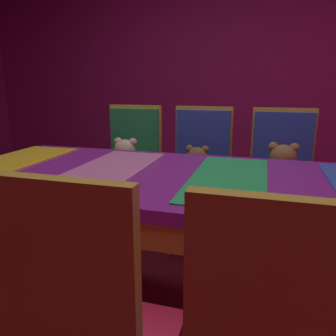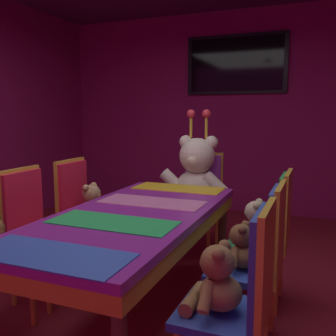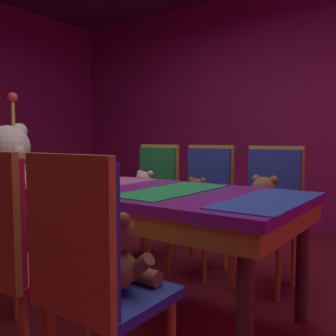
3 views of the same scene
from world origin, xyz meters
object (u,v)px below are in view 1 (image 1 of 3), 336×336
(banquet_table, at_px, (166,192))
(chair_left_1, at_px, (68,334))
(teddy_right_0, at_px, (282,173))
(chair_right_1, at_px, (200,162))
(chair_right_2, at_px, (133,158))
(teddy_right_2, at_px, (125,163))
(teddy_left_0, at_px, (295,334))
(chair_right_0, at_px, (281,168))
(teddy_right_1, at_px, (196,170))

(banquet_table, bearing_deg, chair_left_1, -178.16)
(banquet_table, bearing_deg, teddy_right_0, -37.53)
(teddy_right_0, distance_m, chair_right_1, 0.56)
(chair_right_2, xyz_separation_m, teddy_right_2, (-0.15, 0.00, -0.01))
(teddy_left_0, height_order, chair_left_1, chair_left_1)
(teddy_right_2, bearing_deg, chair_left_1, 19.36)
(teddy_left_0, xyz_separation_m, chair_right_0, (1.56, -0.02, 0.01))
(banquet_table, xyz_separation_m, chair_right_2, (0.86, 0.52, -0.06))
(teddy_right_0, bearing_deg, chair_right_2, -98.17)
(banquet_table, height_order, teddy_left_0, teddy_left_0)
(chair_right_0, height_order, chair_right_1, same)
(chair_left_1, xyz_separation_m, chair_right_1, (1.71, 0.03, 0.00))
(banquet_table, height_order, teddy_right_0, teddy_right_0)
(chair_right_0, relative_size, chair_right_2, 1.00)
(chair_right_1, height_order, chair_right_2, same)
(teddy_left_0, relative_size, chair_right_0, 0.33)
(teddy_left_0, relative_size, chair_left_1, 0.33)
(teddy_left_0, bearing_deg, teddy_right_0, -1.01)
(chair_right_0, distance_m, chair_right_2, 1.06)
(teddy_right_0, bearing_deg, teddy_right_2, -90.38)
(chair_left_1, xyz_separation_m, teddy_right_2, (1.57, 0.55, -0.01))
(teddy_right_1, xyz_separation_m, teddy_right_2, (0.00, 0.52, 0.01))
(chair_right_2, bearing_deg, teddy_right_0, 81.83)
(banquet_table, relative_size, teddy_right_2, 6.18)
(chair_left_1, distance_m, teddy_right_0, 1.64)
(chair_left_1, distance_m, chair_right_1, 1.71)
(teddy_right_2, bearing_deg, chair_right_2, 180.00)
(banquet_table, xyz_separation_m, teddy_right_0, (0.70, -0.54, -0.05))
(chair_right_1, relative_size, teddy_right_1, 3.31)
(teddy_left_0, height_order, chair_right_0, chair_right_0)
(chair_left_1, xyz_separation_m, chair_right_2, (1.71, 0.55, 0.00))
(teddy_left_0, height_order, teddy_right_0, teddy_right_0)
(chair_left_1, relative_size, teddy_right_0, 2.83)
(teddy_right_0, bearing_deg, banquet_table, -37.53)
(chair_right_2, bearing_deg, chair_left_1, 17.83)
(banquet_table, height_order, chair_right_1, chair_right_1)
(chair_right_1, bearing_deg, chair_left_1, 1.02)
(teddy_left_0, xyz_separation_m, teddy_right_1, (1.42, 0.52, -0.01))
(chair_right_0, relative_size, teddy_right_1, 3.31)
(chair_right_1, bearing_deg, teddy_right_0, 74.53)
(teddy_right_0, height_order, teddy_right_2, teddy_right_0)
(teddy_left_0, distance_m, chair_right_1, 1.64)
(teddy_left_0, xyz_separation_m, chair_left_1, (-0.15, 0.49, 0.01))
(banquet_table, bearing_deg, chair_right_1, 0.19)
(teddy_right_0, xyz_separation_m, teddy_right_1, (0.01, 0.54, -0.02))
(chair_left_1, bearing_deg, teddy_right_0, -18.16)
(teddy_left_0, bearing_deg, chair_left_1, 107.26)
(chair_left_1, relative_size, teddy_right_2, 3.01)
(chair_right_1, relative_size, chair_right_2, 1.00)
(teddy_right_0, bearing_deg, chair_left_1, -18.16)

